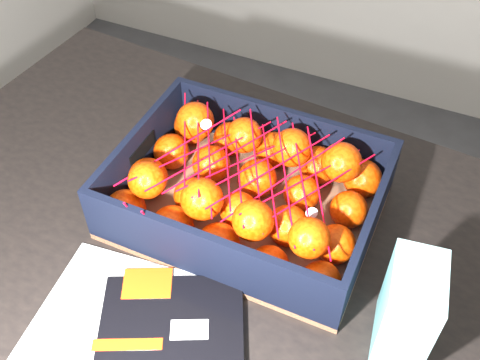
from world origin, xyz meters
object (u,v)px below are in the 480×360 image
at_px(table, 210,263).
at_px(magazine_stack, 131,346).
at_px(retail_carton, 408,308).
at_px(produce_crate, 247,199).

distance_m(table, magazine_stack, 0.27).
xyz_separation_m(table, magazine_stack, (-0.00, -0.24, 0.11)).
distance_m(magazine_stack, retail_carton, 0.39).
xyz_separation_m(magazine_stack, retail_carton, (0.34, 0.18, 0.07)).
distance_m(table, produce_crate, 0.15).
height_order(table, magazine_stack, magazine_stack).
relative_size(table, produce_crate, 2.91).
bearing_deg(table, retail_carton, -10.92).
xyz_separation_m(produce_crate, retail_carton, (0.30, -0.13, 0.04)).
relative_size(table, retail_carton, 7.97).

